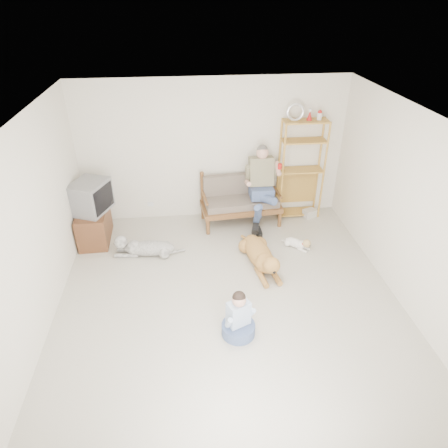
{
  "coord_description": "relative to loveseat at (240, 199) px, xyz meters",
  "views": [
    {
      "loc": [
        -0.56,
        -4.37,
        4.02
      ],
      "look_at": [
        0.02,
        1.0,
        0.79
      ],
      "focal_mm": 32.0,
      "sensor_mm": 36.0,
      "label": 1
    }
  ],
  "objects": [
    {
      "name": "tv_stand",
      "position": [
        -2.73,
        -0.4,
        -0.19
      ],
      "size": [
        0.52,
        0.91,
        0.6
      ],
      "rotation": [
        0.0,
        0.0,
        0.03
      ],
      "color": "brown",
      "rests_on": "ground"
    },
    {
      "name": "wall_outlet",
      "position": [
        -1.75,
        0.32,
        -0.19
      ],
      "size": [
        0.12,
        0.02,
        0.08
      ],
      "primitive_type": "cube",
      "color": "silver",
      "rests_on": "ground"
    },
    {
      "name": "loveseat",
      "position": [
        0.0,
        0.0,
        0.0
      ],
      "size": [
        1.56,
        0.83,
        0.95
      ],
      "rotation": [
        0.0,
        0.0,
        0.09
      ],
      "color": "brown",
      "rests_on": "ground"
    },
    {
      "name": "golden_retriever",
      "position": [
        0.13,
        -1.52,
        -0.3
      ],
      "size": [
        0.53,
        1.52,
        0.47
      ],
      "rotation": [
        0.0,
        0.0,
        0.15
      ],
      "color": "#A16B38",
      "rests_on": "ground"
    },
    {
      "name": "floor",
      "position": [
        -0.5,
        -2.41,
        -0.49
      ],
      "size": [
        5.5,
        5.5,
        0.0
      ],
      "primitive_type": "plane",
      "color": "beige",
      "rests_on": "ground"
    },
    {
      "name": "wall_right",
      "position": [
        2.0,
        -2.41,
        0.86
      ],
      "size": [
        0.0,
        5.5,
        5.5
      ],
      "primitive_type": "plane",
      "rotation": [
        1.57,
        0.0,
        -1.57
      ],
      "color": "beige",
      "rests_on": "ground"
    },
    {
      "name": "ceiling",
      "position": [
        -0.5,
        -2.41,
        2.21
      ],
      "size": [
        5.5,
        5.5,
        0.0
      ],
      "primitive_type": "plane",
      "rotation": [
        3.14,
        0.0,
        0.0
      ],
      "color": "silver",
      "rests_on": "ground"
    },
    {
      "name": "book_stack",
      "position": [
        1.42,
        0.0,
        -0.41
      ],
      "size": [
        0.29,
        0.25,
        0.15
      ],
      "primitive_type": "cube",
      "rotation": [
        0.0,
        0.0,
        0.35
      ],
      "color": "silver",
      "rests_on": "ground"
    },
    {
      "name": "child",
      "position": [
        -0.46,
        -2.97,
        -0.23
      ],
      "size": [
        0.45,
        0.45,
        0.71
      ],
      "rotation": [
        0.0,
        0.0,
        0.41
      ],
      "color": "#4E5F90",
      "rests_on": "ground"
    },
    {
      "name": "crt_tv",
      "position": [
        -2.69,
        -0.39,
        0.39
      ],
      "size": [
        0.74,
        0.81,
        0.55
      ],
      "rotation": [
        0.0,
        0.0,
        -0.39
      ],
      "color": "slate",
      "rests_on": "tv_stand"
    },
    {
      "name": "wall_left",
      "position": [
        -3.0,
        -2.41,
        0.86
      ],
      "size": [
        0.0,
        5.5,
        5.5
      ],
      "primitive_type": "plane",
      "rotation": [
        1.57,
        0.0,
        1.57
      ],
      "color": "beige",
      "rests_on": "ground"
    },
    {
      "name": "wall_front",
      "position": [
        -0.5,
        -5.16,
        0.86
      ],
      "size": [
        5.0,
        0.0,
        5.0
      ],
      "primitive_type": "plane",
      "rotation": [
        -1.57,
        0.0,
        0.0
      ],
      "color": "beige",
      "rests_on": "ground"
    },
    {
      "name": "wall_back",
      "position": [
        -0.5,
        0.34,
        0.86
      ],
      "size": [
        5.0,
        0.0,
        5.0
      ],
      "primitive_type": "plane",
      "rotation": [
        1.57,
        0.0,
        0.0
      ],
      "color": "beige",
      "rests_on": "ground"
    },
    {
      "name": "terrier",
      "position": [
        0.89,
        -1.07,
        -0.39
      ],
      "size": [
        0.48,
        0.46,
        0.23
      ],
      "rotation": [
        0.0,
        0.0,
        0.79
      ],
      "color": "white",
      "rests_on": "ground"
    },
    {
      "name": "man",
      "position": [
        0.35,
        -0.25,
        0.23
      ],
      "size": [
        0.59,
        0.85,
        1.37
      ],
      "color": "#4E5F90",
      "rests_on": "loveseat"
    },
    {
      "name": "etagere",
      "position": [
        1.18,
        0.14,
        0.51
      ],
      "size": [
        0.86,
        0.38,
        2.25
      ],
      "color": "#BD8C3B",
      "rests_on": "ground"
    },
    {
      "name": "shaggy_dog",
      "position": [
        -1.83,
        -0.98,
        -0.33
      ],
      "size": [
        1.28,
        0.38,
        0.38
      ],
      "rotation": [
        0.0,
        0.0,
        -1.67
      ],
      "color": "white",
      "rests_on": "ground"
    }
  ]
}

